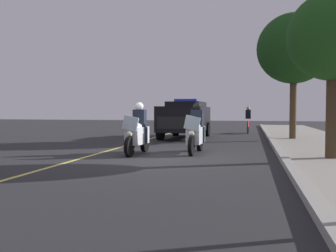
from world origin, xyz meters
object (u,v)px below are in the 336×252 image
object	(u,v)px
tree_mid_block	(334,37)
tree_far_back	(294,49)
police_motorcycle_lead_right	(196,133)
cyclist_background	(248,120)
police_motorcycle_lead_left	(138,133)
police_suv	(185,118)

from	to	relation	value
tree_mid_block	tree_far_back	xyz separation A→B (m)	(-7.23, -0.28, 0.88)
police_motorcycle_lead_right	cyclist_background	distance (m)	11.30
police_motorcycle_lead_left	tree_mid_block	world-z (taller)	tree_mid_block
tree_mid_block	police_motorcycle_lead_left	bearing A→B (deg)	-93.77
police_motorcycle_lead_left	police_motorcycle_lead_right	world-z (taller)	same
police_motorcycle_lead_right	tree_mid_block	size ratio (longest dim) A/B	0.46
police_suv	cyclist_background	distance (m)	5.57
police_motorcycle_lead_right	tree_far_back	xyz separation A→B (m)	(-6.16, 3.77, 3.68)
police_motorcycle_lead_left	tree_far_back	bearing A→B (deg)	140.64
police_motorcycle_lead_left	police_suv	distance (m)	7.32
police_suv	cyclist_background	world-z (taller)	police_suv
police_motorcycle_lead_right	tree_far_back	bearing A→B (deg)	148.54
police_motorcycle_lead_left	police_suv	bearing A→B (deg)	177.69
police_motorcycle_lead_left	cyclist_background	size ratio (longest dim) A/B	1.22
cyclist_background	police_suv	bearing A→B (deg)	-34.94
police_suv	tree_far_back	bearing A→B (deg)	85.07
tree_far_back	tree_mid_block	bearing A→B (deg)	2.25
tree_far_back	police_motorcycle_lead_left	bearing A→B (deg)	-39.36
police_motorcycle_lead_right	police_suv	size ratio (longest dim) A/B	0.43
police_suv	tree_far_back	distance (m)	6.28
tree_mid_block	tree_far_back	bearing A→B (deg)	-177.75
tree_mid_block	tree_far_back	world-z (taller)	tree_far_back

